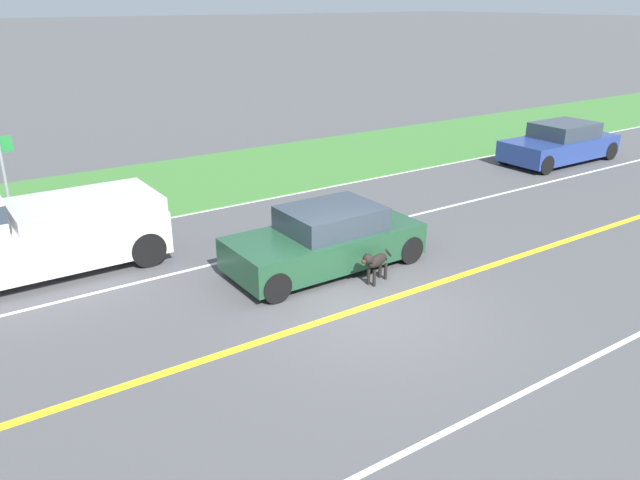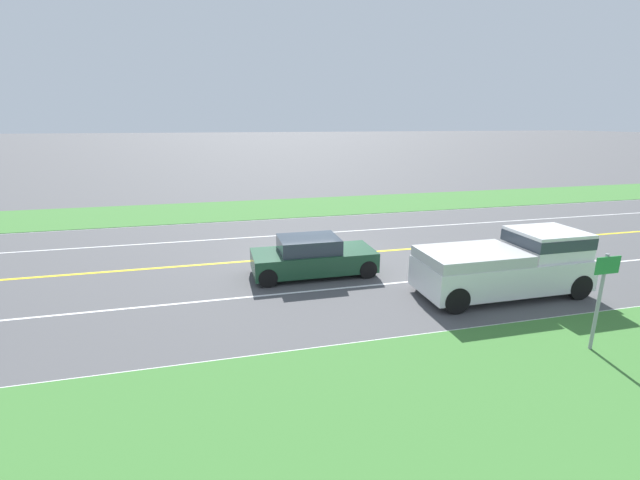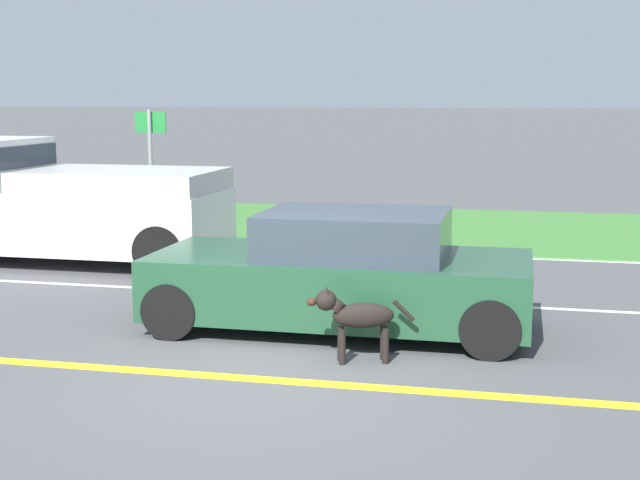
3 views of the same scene
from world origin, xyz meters
name	(u,v)px [view 1 (image 1 of 3)]	position (x,y,z in m)	size (l,w,h in m)	color
ground_plane	(366,307)	(0.00, 0.00, 0.00)	(400.00, 400.00, 0.00)	#4C4C4F
centre_divider_line	(366,307)	(0.00, 0.00, 0.00)	(0.18, 160.00, 0.01)	yellow
lane_edge_line_right	(210,210)	(7.00, 0.00, 0.00)	(0.14, 160.00, 0.01)	white
lane_dash_same_dir	(274,249)	(3.50, 0.00, 0.00)	(0.10, 160.00, 0.01)	white
lane_dash_oncoming	(513,398)	(-3.50, 0.00, 0.00)	(0.10, 160.00, 0.01)	white
grass_verge_right	(169,184)	(10.00, 0.00, 0.01)	(6.00, 160.00, 0.03)	#3D7533
ego_car	(326,240)	(1.98, -0.44, 0.63)	(1.87, 4.23, 1.35)	#1E472D
dog	(375,262)	(0.74, -0.80, 0.48)	(0.43, 1.05, 0.76)	black
pickup_truck	(20,232)	(5.13, 5.04, 0.98)	(2.05, 5.22, 1.95)	silver
car_trailing_near	(560,144)	(5.03, -12.66, 0.65)	(1.90, 4.48, 1.39)	navy
street_sign	(3,170)	(8.61, 4.74, 1.50)	(0.11, 0.64, 2.37)	gray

